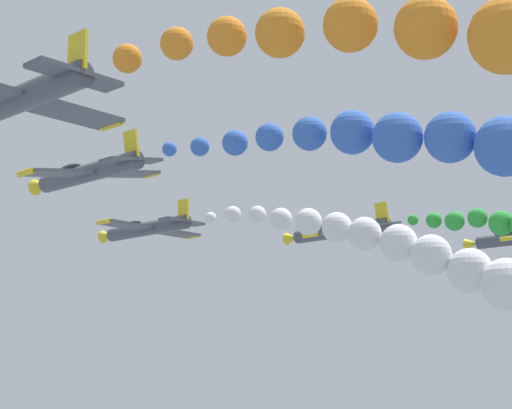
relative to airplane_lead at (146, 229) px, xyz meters
name	(u,v)px	position (x,y,z in m)	size (l,w,h in m)	color
airplane_lead	(146,229)	(0.00, 0.00, 0.00)	(9.56, 10.35, 2.32)	#474C56
smoke_trail_lead	(442,264)	(2.21, -24.76, -4.92)	(5.59, 25.30, 9.82)	white
airplane_left_inner	(87,173)	(-12.82, -9.49, 0.50)	(9.48, 10.35, 2.86)	#474C56
airplane_right_inner	(339,231)	(11.41, -10.55, 0.08)	(9.45, 10.35, 2.93)	#474C56
airplane_left_outer	(15,100)	(-24.16, -19.88, -0.33)	(9.56, 10.35, 2.32)	#474C56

